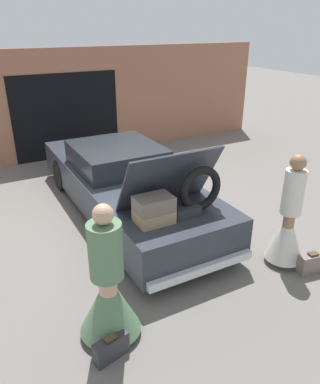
{
  "coord_description": "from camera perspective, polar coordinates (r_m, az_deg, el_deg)",
  "views": [
    {
      "loc": [
        -2.51,
        -6.05,
        3.34
      ],
      "look_at": [
        0.0,
        -1.43,
        0.96
      ],
      "focal_mm": 35.0,
      "sensor_mm": 36.0,
      "label": 1
    }
  ],
  "objects": [
    {
      "name": "person_right",
      "position": [
        5.82,
        18.91,
        -4.94
      ],
      "size": [
        0.57,
        0.57,
        1.73
      ],
      "rotation": [
        0.0,
        0.0,
        1.74
      ],
      "color": "#997051",
      "rests_on": "ground_plane"
    },
    {
      "name": "person_left",
      "position": [
        4.35,
        -7.86,
        -14.97
      ],
      "size": [
        0.71,
        0.71,
        1.7
      ],
      "rotation": [
        0.0,
        0.0,
        -1.61
      ],
      "color": "tan",
      "rests_on": "ground_plane"
    },
    {
      "name": "suitcase_beside_right_person",
      "position": [
        5.97,
        22.07,
        -10.01
      ],
      "size": [
        0.42,
        0.22,
        0.32
      ],
      "color": "#75665B",
      "rests_on": "ground_plane"
    },
    {
      "name": "garage_wall_back",
      "position": [
        10.34,
        -14.24,
        12.76
      ],
      "size": [
        12.0,
        0.14,
        2.8
      ],
      "color": "#9E664C",
      "rests_on": "ground_plane"
    },
    {
      "name": "car",
      "position": [
        7.1,
        -5.45,
        1.36
      ],
      "size": [
        1.79,
        5.28,
        1.75
      ],
      "color": "#2D333D",
      "rests_on": "ground_plane"
    },
    {
      "name": "ground_plane",
      "position": [
        7.36,
        -5.3,
        -2.78
      ],
      "size": [
        40.0,
        40.0,
        0.0
      ],
      "primitive_type": "plane",
      "color": "slate"
    },
    {
      "name": "suitcase_beside_left_person",
      "position": [
        4.41,
        -7.46,
        -22.5
      ],
      "size": [
        0.42,
        0.23,
        0.3
      ],
      "color": "#2D2D33",
      "rests_on": "ground_plane"
    }
  ]
}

